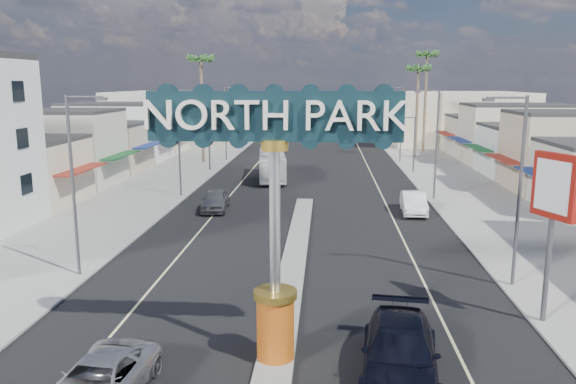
# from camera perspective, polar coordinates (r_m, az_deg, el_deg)

# --- Properties ---
(ground) EXTENTS (160.00, 160.00, 0.00)m
(ground) POSITION_cam_1_polar(r_m,az_deg,el_deg) (47.04, 1.79, -0.63)
(ground) COLOR gray
(ground) RESTS_ON ground
(road) EXTENTS (20.00, 120.00, 0.01)m
(road) POSITION_cam_1_polar(r_m,az_deg,el_deg) (47.03, 1.79, -0.63)
(road) COLOR black
(road) RESTS_ON ground
(median_island) EXTENTS (1.30, 30.00, 0.16)m
(median_island) POSITION_cam_1_polar(r_m,az_deg,el_deg) (31.53, 0.70, -6.42)
(median_island) COLOR gray
(median_island) RESTS_ON ground
(sidewalk_left) EXTENTS (8.00, 120.00, 0.12)m
(sidewalk_left) POSITION_cam_1_polar(r_m,az_deg,el_deg) (49.53, -14.62, -0.32)
(sidewalk_left) COLOR gray
(sidewalk_left) RESTS_ON ground
(sidewalk_right) EXTENTS (8.00, 120.00, 0.12)m
(sidewalk_right) POSITION_cam_1_polar(r_m,az_deg,el_deg) (48.59, 18.52, -0.76)
(sidewalk_right) COLOR gray
(sidewalk_right) RESTS_ON ground
(storefront_row_left) EXTENTS (12.00, 42.00, 6.00)m
(storefront_row_left) POSITION_cam_1_polar(r_m,az_deg,el_deg) (64.69, -19.57, 4.65)
(storefront_row_left) COLOR beige
(storefront_row_left) RESTS_ON ground
(storefront_row_right) EXTENTS (12.00, 42.00, 6.00)m
(storefront_row_right) POSITION_cam_1_polar(r_m,az_deg,el_deg) (63.45, 24.55, 4.17)
(storefront_row_right) COLOR #B7B29E
(storefront_row_right) RESTS_ON ground
(backdrop_far_left) EXTENTS (20.00, 20.00, 8.00)m
(backdrop_far_left) POSITION_cam_1_polar(r_m,az_deg,el_deg) (94.21, -10.76, 7.55)
(backdrop_far_left) COLOR #B7B29E
(backdrop_far_left) RESTS_ON ground
(backdrop_far_right) EXTENTS (20.00, 20.00, 8.00)m
(backdrop_far_right) POSITION_cam_1_polar(r_m,az_deg,el_deg) (93.43, 16.59, 7.26)
(backdrop_far_right) COLOR beige
(backdrop_far_right) RESTS_ON ground
(gateway_sign) EXTENTS (8.20, 1.50, 9.15)m
(gateway_sign) POSITION_cam_1_polar(r_m,az_deg,el_deg) (18.44, -1.35, -0.34)
(gateway_sign) COLOR #C0460E
(gateway_sign) RESTS_ON median_island
(traffic_signal_left) EXTENTS (5.09, 0.45, 6.00)m
(traffic_signal_left) POSITION_cam_1_polar(r_m,az_deg,el_deg) (61.21, -6.36, 6.09)
(traffic_signal_left) COLOR #47474C
(traffic_signal_left) RESTS_ON ground
(traffic_signal_right) EXTENTS (5.09, 0.45, 6.00)m
(traffic_signal_right) POSITION_cam_1_polar(r_m,az_deg,el_deg) (60.71, 11.06, 5.91)
(traffic_signal_right) COLOR #47474C
(traffic_signal_right) RESTS_ON ground
(streetlight_l_near) EXTENTS (2.03, 0.22, 9.00)m
(streetlight_l_near) POSITION_cam_1_polar(r_m,az_deg,el_deg) (29.04, -20.78, 1.44)
(streetlight_l_near) COLOR #47474C
(streetlight_l_near) RESTS_ON ground
(streetlight_l_mid) EXTENTS (2.03, 0.22, 9.00)m
(streetlight_l_mid) POSITION_cam_1_polar(r_m,az_deg,el_deg) (47.79, -10.83, 5.51)
(streetlight_l_mid) COLOR #47474C
(streetlight_l_mid) RESTS_ON ground
(streetlight_l_far) EXTENTS (2.03, 0.22, 9.00)m
(streetlight_l_far) POSITION_cam_1_polar(r_m,az_deg,el_deg) (69.23, -6.23, 7.33)
(streetlight_l_far) COLOR #47474C
(streetlight_l_far) RESTS_ON ground
(streetlight_r_near) EXTENTS (2.03, 0.22, 9.00)m
(streetlight_r_near) POSITION_cam_1_polar(r_m,az_deg,el_deg) (27.83, 22.21, 0.94)
(streetlight_r_near) COLOR #47474C
(streetlight_r_near) RESTS_ON ground
(streetlight_r_mid) EXTENTS (2.03, 0.22, 9.00)m
(streetlight_r_mid) POSITION_cam_1_polar(r_m,az_deg,el_deg) (47.06, 14.68, 5.26)
(streetlight_r_mid) COLOR #47474C
(streetlight_r_mid) RESTS_ON ground
(streetlight_r_far) EXTENTS (2.03, 0.22, 9.00)m
(streetlight_r_far) POSITION_cam_1_polar(r_m,az_deg,el_deg) (68.73, 11.31, 7.15)
(streetlight_r_far) COLOR #47474C
(streetlight_r_far) RESTS_ON ground
(palm_left_far) EXTENTS (2.60, 2.60, 13.10)m
(palm_left_far) POSITION_cam_1_polar(r_m,az_deg,el_deg) (67.65, -8.84, 12.63)
(palm_left_far) COLOR brown
(palm_left_far) RESTS_ON ground
(palm_right_mid) EXTENTS (2.60, 2.60, 12.10)m
(palm_right_mid) POSITION_cam_1_polar(r_m,az_deg,el_deg) (72.91, 13.11, 11.65)
(palm_right_mid) COLOR brown
(palm_right_mid) RESTS_ON ground
(palm_right_far) EXTENTS (2.60, 2.60, 14.10)m
(palm_right_far) POSITION_cam_1_polar(r_m,az_deg,el_deg) (79.20, 13.94, 12.85)
(palm_right_far) COLOR brown
(palm_right_far) RESTS_ON ground
(suv_left) EXTENTS (2.81, 5.24, 1.40)m
(suv_left) POSITION_cam_1_polar(r_m,az_deg,el_deg) (18.74, -18.69, -17.84)
(suv_left) COLOR #B0AFB4
(suv_left) RESTS_ON ground
(suv_right) EXTENTS (3.17, 6.33, 1.76)m
(suv_right) POSITION_cam_1_polar(r_m,az_deg,el_deg) (19.40, 11.30, -15.78)
(suv_right) COLOR black
(suv_right) RESTS_ON ground
(car_parked_left) EXTENTS (2.14, 4.75, 1.58)m
(car_parked_left) POSITION_cam_1_polar(r_m,az_deg,el_deg) (42.82, -7.39, -0.81)
(car_parked_left) COLOR #5E5E62
(car_parked_left) RESTS_ON ground
(car_parked_right) EXTENTS (1.91, 4.90, 1.59)m
(car_parked_right) POSITION_cam_1_polar(r_m,az_deg,el_deg) (42.53, 12.64, -1.07)
(car_parked_right) COLOR white
(car_parked_right) RESTS_ON ground
(city_bus) EXTENTS (3.64, 10.78, 2.94)m
(city_bus) POSITION_cam_1_polar(r_m,az_deg,el_deg) (56.19, -1.63, 2.83)
(city_bus) COLOR silver
(city_bus) RESTS_ON ground
(bank_pylon_sign) EXTENTS (1.08, 2.06, 6.80)m
(bank_pylon_sign) POSITION_cam_1_polar(r_m,az_deg,el_deg) (24.01, 25.41, -0.35)
(bank_pylon_sign) COLOR #47474C
(bank_pylon_sign) RESTS_ON sidewalk_right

